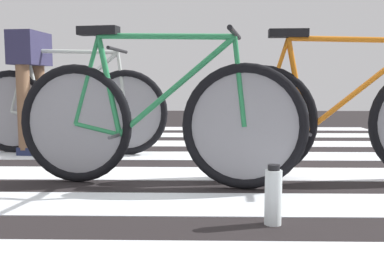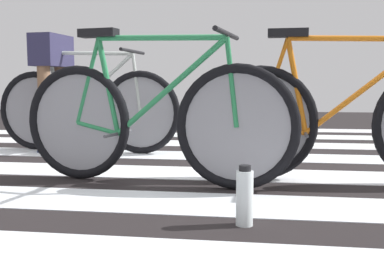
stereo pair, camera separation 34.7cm
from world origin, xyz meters
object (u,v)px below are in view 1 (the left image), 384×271
Objects in this scene: bicycle_2_of_3 at (342,118)px; water_bottle at (273,196)px; bicycle_1_of_3 at (156,121)px; bicycle_3_of_3 at (67,109)px; cyclist_3_of_3 at (31,75)px.

water_bottle is at bearing -118.47° from bicycle_2_of_3.
bicycle_1_of_3 reaches higher than water_bottle.
cyclist_3_of_3 is at bearing -180.00° from bicycle_3_of_3.
water_bottle is (0.57, -0.74, -0.26)m from bicycle_1_of_3.
bicycle_1_of_3 is at bearing -40.14° from cyclist_3_of_3.
bicycle_3_of_3 reaches higher than water_bottle.
cyclist_3_of_3 is (-2.34, 1.04, 0.28)m from bicycle_2_of_3.
bicycle_3_of_3 is at bearing 135.88° from bicycle_1_of_3.
bicycle_2_of_3 is 2.26m from bicycle_3_of_3.
bicycle_2_of_3 is at bearing 19.60° from bicycle_1_of_3.
bicycle_3_of_3 is 1.67× the size of cyclist_3_of_3.
bicycle_1_of_3 is at bearing 127.58° from water_bottle.
bicycle_2_of_3 and bicycle_3_of_3 have the same top height.
bicycle_1_of_3 is 1.74m from cyclist_3_of_3.
water_bottle is at bearing -42.75° from bicycle_1_of_3.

